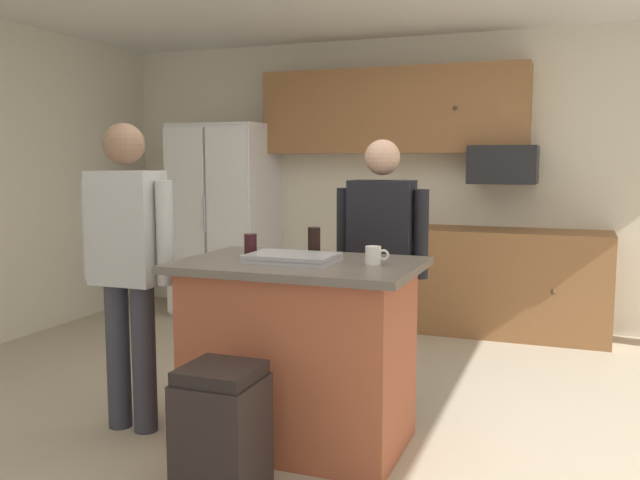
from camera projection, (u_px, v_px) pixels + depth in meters
floor at (338, 429)px, 3.78m from camera, size 7.04×7.04×0.00m
back_wall at (439, 181)px, 6.22m from camera, size 6.40×0.10×2.60m
cabinet_run_upper at (392, 111)px, 6.11m from camera, size 2.40×0.38×0.75m
cabinet_run_lower at (499, 282)px, 5.82m from camera, size 1.80×0.63×0.90m
refrigerator at (225, 219)px, 6.59m from camera, size 0.89×0.76×1.83m
microwave_over_range at (503, 165)px, 5.72m from camera, size 0.56×0.40×0.32m
kitchen_island at (300, 352)px, 3.54m from camera, size 1.23×0.82×0.97m
person_host_foreground at (381, 254)px, 4.10m from camera, size 0.57×0.22×1.61m
person_guest_by_door at (128, 256)px, 3.67m from camera, size 0.57×0.22×1.69m
tumbler_amber at (251, 245)px, 3.65m from camera, size 0.07×0.07×0.12m
mug_blue_stoneware at (374, 255)px, 3.38m from camera, size 0.12×0.08×0.09m
glass_pilsner at (314, 242)px, 3.65m from camera, size 0.07×0.07×0.16m
serving_tray at (292, 258)px, 3.46m from camera, size 0.44×0.30×0.04m
trash_bin at (222, 435)px, 2.95m from camera, size 0.34×0.34×0.61m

